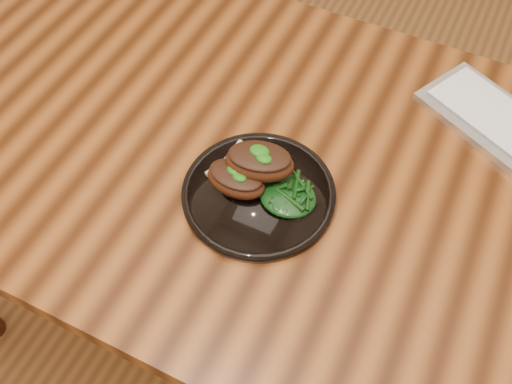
# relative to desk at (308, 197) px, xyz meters

# --- Properties ---
(desk) EXTENTS (1.60, 0.80, 0.75)m
(desk) POSITION_rel_desk_xyz_m (0.00, 0.00, 0.00)
(desk) COLOR #321506
(desk) RESTS_ON ground
(plate) EXTENTS (0.25, 0.25, 0.01)m
(plate) POSITION_rel_desk_xyz_m (-0.06, -0.09, 0.09)
(plate) COLOR black
(plate) RESTS_ON desk
(lamb_chop_front) EXTENTS (0.11, 0.07, 0.04)m
(lamb_chop_front) POSITION_rel_desk_xyz_m (-0.09, -0.10, 0.12)
(lamb_chop_front) COLOR #3B190B
(lamb_chop_front) RESTS_ON plate
(lamb_chop_back) EXTENTS (0.12, 0.10, 0.05)m
(lamb_chop_back) POSITION_rel_desk_xyz_m (-0.07, -0.06, 0.14)
(lamb_chop_back) COLOR #3B190B
(lamb_chop_back) RESTS_ON plate
(herb_smear) EXTENTS (0.09, 0.06, 0.01)m
(herb_smear) POSITION_rel_desk_xyz_m (-0.09, -0.04, 0.10)
(herb_smear) COLOR #0B4A07
(herb_smear) RESTS_ON plate
(greens_heap) EXTENTS (0.09, 0.09, 0.03)m
(greens_heap) POSITION_rel_desk_xyz_m (-0.01, -0.08, 0.11)
(greens_heap) COLOR black
(greens_heap) RESTS_ON plate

